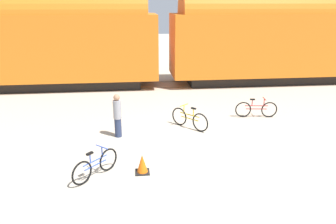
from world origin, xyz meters
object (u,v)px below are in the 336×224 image
object	(u,v)px
person_in_grey	(117,115)
traffic_cone	(142,164)
bicycle_yellow	(189,119)
bicycle_blue	(96,165)
freight_train	(164,35)
bicycle_maroon	(256,109)

from	to	relation	value
person_in_grey	traffic_cone	world-z (taller)	person_in_grey
bicycle_yellow	bicycle_blue	distance (m)	4.60
traffic_cone	freight_train	bearing A→B (deg)	80.88
bicycle_yellow	person_in_grey	bearing A→B (deg)	-168.75
bicycle_yellow	freight_train	bearing A→B (deg)	92.25
bicycle_maroon	traffic_cone	size ratio (longest dim) A/B	3.15
person_in_grey	bicycle_yellow	bearing A→B (deg)	111.86
bicycle_blue	bicycle_yellow	bearing A→B (deg)	46.36
freight_train	bicycle_yellow	world-z (taller)	freight_train
bicycle_yellow	bicycle_maroon	bearing A→B (deg)	17.26
freight_train	traffic_cone	size ratio (longest dim) A/B	93.74
freight_train	bicycle_maroon	xyz separation A→B (m)	(3.24, -5.99, -2.45)
freight_train	bicycle_yellow	distance (m)	7.33
freight_train	bicycle_blue	bearing A→B (deg)	-105.81
bicycle_yellow	bicycle_blue	world-z (taller)	bicycle_yellow
bicycle_yellow	traffic_cone	xyz separation A→B (m)	(-1.90, -3.23, -0.12)
freight_train	bicycle_blue	world-z (taller)	freight_train
bicycle_blue	traffic_cone	distance (m)	1.28
bicycle_maroon	traffic_cone	distance (m)	6.40
bicycle_blue	person_in_grey	bearing A→B (deg)	79.64
bicycle_blue	bicycle_maroon	size ratio (longest dim) A/B	0.71
bicycle_maroon	traffic_cone	bearing A→B (deg)	-139.55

